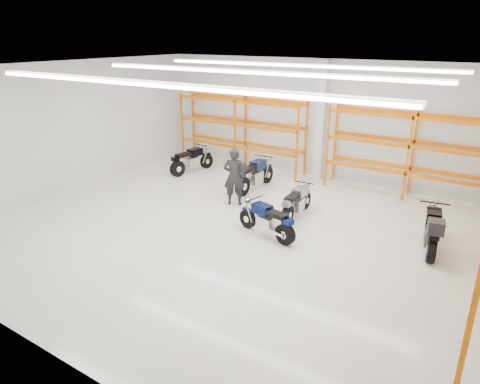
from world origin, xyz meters
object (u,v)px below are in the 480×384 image
Objects in this scene: motorcycle_back_b at (252,175)px; motorcycle_back_c at (296,203)px; motorcycle_main at (268,221)px; motorcycle_back_a at (190,161)px; standing_man at (234,177)px; structural_column at (321,121)px; motorcycle_back_d at (432,231)px.

motorcycle_back_c is at bearing -29.42° from motorcycle_back_b.
motorcycle_main is 0.83× the size of motorcycle_back_b.
motorcycle_back_b reaches higher than motorcycle_main.
motorcycle_back_a is 1.08× the size of motorcycle_back_c.
motorcycle_main is 3.80m from motorcycle_back_b.
standing_man is (3.40, -1.93, 0.46)m from motorcycle_back_a.
motorcycle_back_b is 1.20× the size of motorcycle_back_c.
motorcycle_back_b is 1.51m from standing_man.
motorcycle_back_b is (3.21, -0.48, 0.09)m from motorcycle_back_a.
structural_column is at bearing 99.13° from motorcycle_main.
structural_column is (-0.91, 5.67, 1.78)m from motorcycle_main.
motorcycle_back_b is at bearing 166.83° from motorcycle_back_d.
motorcycle_back_c is at bearing -76.58° from structural_column.
standing_man reaches higher than motorcycle_back_d.
standing_man reaches higher than motorcycle_back_c.
motorcycle_main is at bearing -52.18° from motorcycle_back_b.
motorcycle_back_b is 6.45m from motorcycle_back_d.
standing_man is at bearing -177.09° from motorcycle_back_c.
structural_column reaches higher than motorcycle_main.
structural_column reaches higher than standing_man.
motorcycle_main is at bearing -91.58° from motorcycle_back_c.
motorcycle_back_a reaches higher than motorcycle_back_c.
motorcycle_back_c is at bearing -18.05° from motorcycle_back_a.
standing_man is (-2.14, 1.55, 0.50)m from motorcycle_main.
motorcycle_back_a is (-5.54, 3.48, 0.03)m from motorcycle_main.
motorcycle_back_b is at bearing 150.58° from motorcycle_back_c.
structural_column reaches higher than motorcycle_back_c.
standing_man is at bearing -82.77° from motorcycle_back_b.
standing_man is (-6.10, 0.02, 0.39)m from motorcycle_back_d.
structural_column reaches higher than motorcycle_back_a.
motorcycle_back_c is (0.05, 1.66, -0.01)m from motorcycle_main.
motorcycle_back_a is 0.92× the size of motorcycle_back_d.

